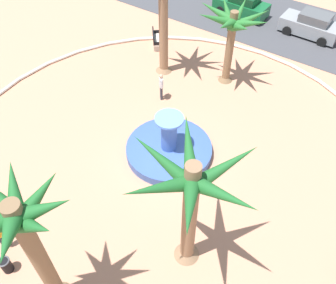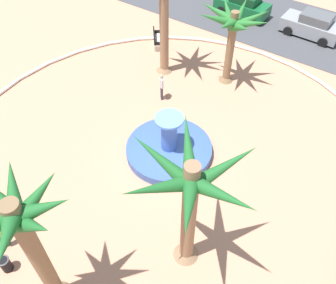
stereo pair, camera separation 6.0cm
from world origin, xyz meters
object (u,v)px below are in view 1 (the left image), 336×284
Objects in this scene: bench_north at (156,41)px; parked_car_leftmost at (242,5)px; palm_tree_far_side at (232,27)px; parked_car_second at (311,25)px; trash_bin at (6,265)px; person_cyclist_helmet at (0,235)px; palm_tree_by_curb at (26,234)px; fountain at (169,148)px; person_cyclist_photo at (161,85)px; palm_tree_near_fountain at (190,194)px.

bench_north is 7.58m from parked_car_leftmost.
palm_tree_far_side is 8.79m from parked_car_leftmost.
parked_car_leftmost and parked_car_second have the same top height.
trash_bin is 0.45× the size of person_cyclist_helmet.
parked_car_leftmost is at bearing 94.30° from trash_bin.
bench_north is 0.39× the size of parked_car_leftmost.
palm_tree_by_curb is 14.88m from palm_tree_far_side.
bench_north reaches higher than trash_bin.
trash_bin is at bearing -169.96° from palm_tree_by_curb.
person_cyclist_photo is at bearing 130.28° from fountain.
palm_tree_by_curb reaches higher than palm_tree_far_side.
fountain is 15.01m from parked_car_leftmost.
palm_tree_far_side is 1.16× the size of parked_car_second.
fountain is 14.80m from parked_car_second.
palm_tree_near_fountain is 1.23× the size of palm_tree_far_side.
parked_car_second reaches higher than trash_bin.
trash_bin is (-1.18, -15.23, -3.17)m from palm_tree_far_side.
palm_tree_near_fountain reaches higher than parked_car_second.
palm_tree_by_curb is (-2.96, -3.93, 0.31)m from palm_tree_near_fountain.
palm_tree_by_curb reaches higher than parked_car_second.
person_cyclist_photo is 0.41× the size of parked_car_leftmost.
person_cyclist_photo reaches higher than trash_bin.
palm_tree_far_side reaches higher than trash_bin.
palm_tree_far_side reaches higher than parked_car_leftmost.
palm_tree_by_curb is at bearing -85.51° from palm_tree_far_side.
person_cyclist_helmet is at bearing -97.88° from palm_tree_far_side.
parked_car_second is (1.83, 14.68, 0.45)m from fountain.
bench_north is at bearing -138.47° from parked_car_second.
trash_bin is (-5.30, -4.34, -3.77)m from palm_tree_near_fountain.
palm_tree_near_fountain is 11.65m from palm_tree_far_side.
palm_tree_near_fountain reaches higher than fountain.
palm_tree_near_fountain is 3.43× the size of person_cyclist_photo.
trash_bin is 0.18× the size of parked_car_second.
trash_bin is 0.18× the size of parked_car_leftmost.
palm_tree_by_curb is 23.03m from parked_car_second.
bench_north is (-9.80, 11.65, -3.81)m from palm_tree_near_fountain.
person_cyclist_photo is 11.41m from parked_car_leftmost.
palm_tree_by_curb is 8.49× the size of trash_bin.
person_cyclist_helmet is at bearing 176.55° from palm_tree_by_curb.
parked_car_second is (1.19, 22.70, -3.68)m from palm_tree_by_curb.
trash_bin is at bearing -101.40° from fountain.
palm_tree_near_fountain is 4.93m from palm_tree_by_curb.
person_cyclist_photo is (3.48, -4.35, 0.60)m from bench_north.
fountain reaches higher than parked_car_second.
person_cyclist_photo is at bearing 95.02° from trash_bin.
trash_bin is at bearing -85.70° from parked_car_leftmost.
fountain is 7.53m from palm_tree_far_side.
palm_tree_near_fountain is 0.93× the size of palm_tree_by_curb.
palm_tree_by_curb is (0.64, -8.02, 4.13)m from fountain.
parked_car_leftmost is 1.00× the size of parked_car_second.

